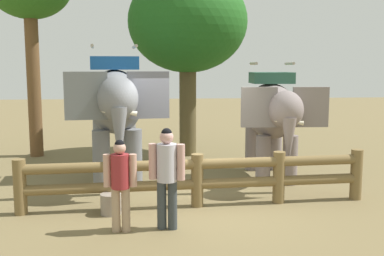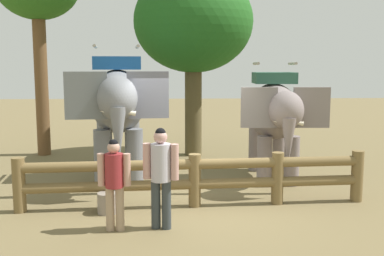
{
  "view_description": "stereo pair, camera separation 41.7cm",
  "coord_description": "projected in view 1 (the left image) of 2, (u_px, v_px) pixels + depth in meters",
  "views": [
    {
      "loc": [
        -0.85,
        -8.71,
        2.76
      ],
      "look_at": [
        0.0,
        1.22,
        1.4
      ],
      "focal_mm": 42.75,
      "sensor_mm": 36.0,
      "label": 1
    },
    {
      "loc": [
        -0.43,
        -8.73,
        2.76
      ],
      "look_at": [
        0.0,
        1.22,
        1.4
      ],
      "focal_mm": 42.75,
      "sensor_mm": 36.0,
      "label": 2
    }
  ],
  "objects": [
    {
      "name": "ground_plane",
      "position": [
        197.0,
        206.0,
        9.04
      ],
      "size": [
        60.0,
        60.0,
        0.0
      ],
      "primitive_type": "plane",
      "color": "brown"
    },
    {
      "name": "log_fence",
      "position": [
        197.0,
        176.0,
        8.97
      ],
      "size": [
        6.91,
        0.66,
        1.05
      ],
      "color": "brown",
      "rests_on": "ground"
    },
    {
      "name": "elephant_near_left",
      "position": [
        115.0,
        105.0,
        10.91
      ],
      "size": [
        2.16,
        3.84,
        3.26
      ],
      "color": "slate",
      "rests_on": "ground"
    },
    {
      "name": "elephant_center",
      "position": [
        272.0,
        114.0,
        11.07
      ],
      "size": [
        1.89,
        3.32,
        2.85
      ],
      "color": "gray",
      "rests_on": "ground"
    },
    {
      "name": "tourist_woman_in_black",
      "position": [
        120.0,
        179.0,
        7.55
      ],
      "size": [
        0.55,
        0.32,
        1.56
      ],
      "color": "tan",
      "rests_on": "ground"
    },
    {
      "name": "tourist_man_in_blue",
      "position": [
        167.0,
        171.0,
        7.66
      ],
      "size": [
        0.6,
        0.4,
        1.74
      ],
      "color": "#31383C",
      "rests_on": "ground"
    },
    {
      "name": "tree_back_center",
      "position": [
        188.0,
        23.0,
        13.73
      ],
      "size": [
        3.59,
        3.59,
        5.6
      ],
      "color": "brown",
      "rests_on": "ground"
    },
    {
      "name": "feed_bucket",
      "position": [
        111.0,
        204.0,
        8.54
      ],
      "size": [
        0.39,
        0.39,
        0.39
      ],
      "color": "gray",
      "rests_on": "ground"
    }
  ]
}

